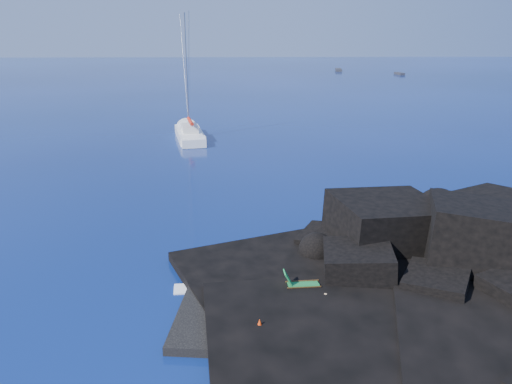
# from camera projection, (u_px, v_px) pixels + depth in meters

# --- Properties ---
(ground) EXTENTS (400.00, 400.00, 0.00)m
(ground) POSITION_uv_depth(u_px,v_px,m) (172.00, 324.00, 19.54)
(ground) COLOR #031138
(ground) RESTS_ON ground
(headland) EXTENTS (24.00, 24.00, 3.60)m
(headland) POSITION_uv_depth(u_px,v_px,m) (466.00, 282.00, 22.77)
(headland) COLOR black
(headland) RESTS_ON ground
(beach) EXTENTS (9.08, 6.86, 0.70)m
(beach) POSITION_uv_depth(u_px,v_px,m) (285.00, 315.00, 20.14)
(beach) COLOR black
(beach) RESTS_ON ground
(surf_foam) EXTENTS (10.00, 8.00, 0.06)m
(surf_foam) POSITION_uv_depth(u_px,v_px,m) (287.00, 265.00, 24.44)
(surf_foam) COLOR white
(surf_foam) RESTS_ON ground
(sailboat) EXTENTS (4.82, 12.39, 12.71)m
(sailboat) POSITION_uv_depth(u_px,v_px,m) (190.00, 139.00, 52.74)
(sailboat) COLOR white
(sailboat) RESTS_ON ground
(deck_chair) EXTENTS (1.54, 0.75, 1.03)m
(deck_chair) POSITION_uv_depth(u_px,v_px,m) (303.00, 280.00, 21.17)
(deck_chair) COLOR #1B7B39
(deck_chair) RESTS_ON beach
(towel) EXTENTS (2.15, 1.04, 0.06)m
(towel) POSITION_uv_depth(u_px,v_px,m) (314.00, 300.00, 20.57)
(towel) COLOR white
(towel) RESTS_ON beach
(sunbather) EXTENTS (1.89, 0.48, 0.25)m
(sunbather) POSITION_uv_depth(u_px,v_px,m) (314.00, 296.00, 20.53)
(sunbather) COLOR #DBAE73
(sunbather) RESTS_ON towel
(marker_cone) EXTENTS (0.41, 0.41, 0.52)m
(marker_cone) POSITION_uv_depth(u_px,v_px,m) (260.00, 325.00, 18.39)
(marker_cone) COLOR #E73A0C
(marker_cone) RESTS_ON beach
(distant_boat_a) EXTENTS (2.21, 5.30, 0.69)m
(distant_boat_a) POSITION_uv_depth(u_px,v_px,m) (338.00, 71.00, 139.24)
(distant_boat_a) COLOR #2A2A30
(distant_boat_a) RESTS_ON ground
(distant_boat_b) EXTENTS (1.73, 4.24, 0.55)m
(distant_boat_b) POSITION_uv_depth(u_px,v_px,m) (399.00, 75.00, 127.84)
(distant_boat_b) COLOR #2B2B31
(distant_boat_b) RESTS_ON ground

